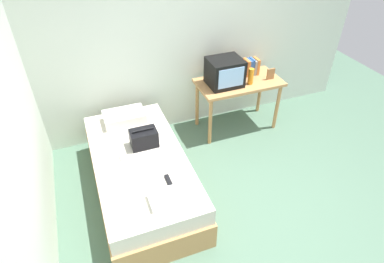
{
  "coord_description": "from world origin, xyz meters",
  "views": [
    {
      "loc": [
        -1.36,
        -1.88,
        2.9
      ],
      "look_at": [
        -0.25,
        1.06,
        0.5
      ],
      "focal_mm": 30.45,
      "sensor_mm": 36.0,
      "label": 1
    }
  ],
  "objects": [
    {
      "name": "tv",
      "position": [
        0.41,
        1.58,
        0.93
      ],
      "size": [
        0.44,
        0.39,
        0.36
      ],
      "color": "black",
      "rests_on": "desk"
    },
    {
      "name": "remote_silver",
      "position": [
        -1.14,
        0.87,
        0.54
      ],
      "size": [
        0.04,
        0.14,
        0.02
      ],
      "primitive_type": "cube",
      "color": "#B7B7BC",
      "rests_on": "bed"
    },
    {
      "name": "book_row",
      "position": [
        0.87,
        1.72,
        0.86
      ],
      "size": [
        0.22,
        0.16,
        0.23
      ],
      "color": "#CC7233",
      "rests_on": "desk"
    },
    {
      "name": "picture_frame",
      "position": [
        1.07,
        1.49,
        0.83
      ],
      "size": [
        0.11,
        0.02,
        0.16
      ],
      "primitive_type": "cube",
      "color": "olive",
      "rests_on": "desk"
    },
    {
      "name": "magazine",
      "position": [
        -1.04,
        0.5,
        0.53
      ],
      "size": [
        0.21,
        0.29,
        0.01
      ],
      "primitive_type": "cube",
      "color": "white",
      "rests_on": "bed"
    },
    {
      "name": "water_bottle",
      "position": [
        0.75,
        1.47,
        0.86
      ],
      "size": [
        0.07,
        0.07,
        0.22
      ],
      "primitive_type": "cylinder",
      "color": "orange",
      "rests_on": "desk"
    },
    {
      "name": "desk",
      "position": [
        0.64,
        1.58,
        0.66
      ],
      "size": [
        1.16,
        0.6,
        0.75
      ],
      "color": "#B27F4C",
      "rests_on": "ground"
    },
    {
      "name": "wall_left",
      "position": [
        -2.0,
        0.0,
        1.3
      ],
      "size": [
        0.1,
        4.1,
        2.6
      ],
      "primitive_type": "cube",
      "color": "silver",
      "rests_on": "ground"
    },
    {
      "name": "folded_towel",
      "position": [
        -0.89,
        0.11,
        0.56
      ],
      "size": [
        0.28,
        0.22,
        0.07
      ],
      "primitive_type": "cube",
      "color": "white",
      "rests_on": "bed"
    },
    {
      "name": "wall_back",
      "position": [
        0.0,
        2.0,
        1.3
      ],
      "size": [
        5.2,
        0.1,
        2.6
      ],
      "primitive_type": "cube",
      "color": "silver",
      "rests_on": "ground"
    },
    {
      "name": "handbag",
      "position": [
        -0.86,
        0.97,
        0.63
      ],
      "size": [
        0.3,
        0.2,
        0.22
      ],
      "color": "black",
      "rests_on": "bed"
    },
    {
      "name": "ground_plane",
      "position": [
        0.0,
        0.0,
        0.0
      ],
      "size": [
        8.0,
        8.0,
        0.0
      ],
      "primitive_type": "plane",
      "color": "#4C6B56"
    },
    {
      "name": "pillow",
      "position": [
        -0.97,
        1.51,
        0.6
      ],
      "size": [
        0.5,
        0.31,
        0.13
      ],
      "primitive_type": "cube",
      "color": "silver",
      "rests_on": "bed"
    },
    {
      "name": "bed",
      "position": [
        -0.96,
        0.8,
        0.26
      ],
      "size": [
        1.0,
        2.0,
        0.53
      ],
      "color": "#B27F4C",
      "rests_on": "ground"
    },
    {
      "name": "remote_dark",
      "position": [
        -0.77,
        0.34,
        0.54
      ],
      "size": [
        0.04,
        0.16,
        0.02
      ],
      "primitive_type": "cube",
      "color": "black",
      "rests_on": "bed"
    }
  ]
}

